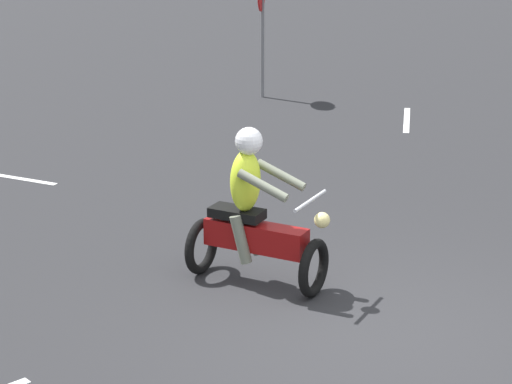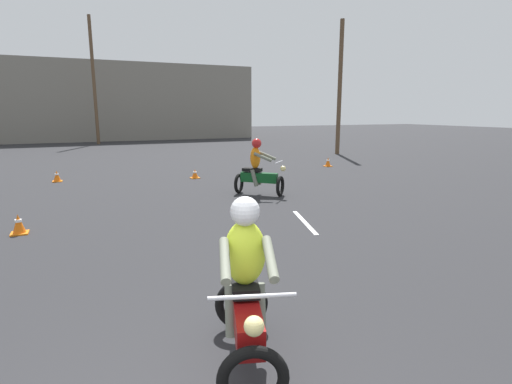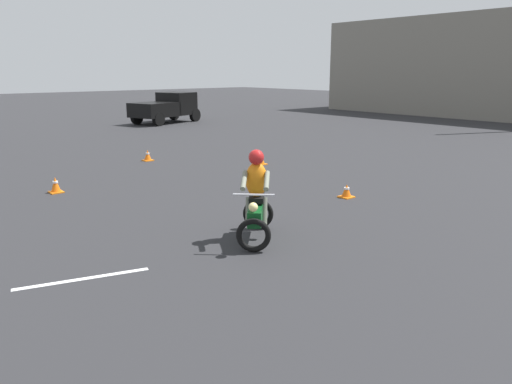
{
  "view_description": "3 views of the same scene",
  "coord_description": "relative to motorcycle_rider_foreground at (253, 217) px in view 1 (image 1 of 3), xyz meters",
  "views": [
    {
      "loc": [
        -8.38,
        -0.32,
        4.1
      ],
      "look_at": [
        0.99,
        1.33,
        1.0
      ],
      "focal_mm": 70.0,
      "sensor_mm": 36.0,
      "label": 1
    },
    {
      "loc": [
        -0.33,
        -1.91,
        2.42
      ],
      "look_at": [
        2.71,
        5.0,
        0.9
      ],
      "focal_mm": 28.0,
      "sensor_mm": 36.0,
      "label": 2
    },
    {
      "loc": [
        11.1,
        3.06,
        3.04
      ],
      "look_at": [
        4.43,
        8.67,
        0.9
      ],
      "focal_mm": 35.0,
      "sensor_mm": 36.0,
      "label": 3
    }
  ],
  "objects": [
    {
      "name": "stop_sign",
      "position": [
        8.72,
        1.4,
        0.91
      ],
      "size": [
        0.7,
        0.08,
        2.3
      ],
      "color": "slate",
      "rests_on": "ground"
    },
    {
      "name": "ground_plane",
      "position": [
        -1.01,
        -1.36,
        -0.73
      ],
      "size": [
        120.0,
        120.0,
        0.0
      ],
      "primitive_type": "plane",
      "color": "#28282B"
    },
    {
      "name": "lane_stripe_e",
      "position": [
        7.37,
        -1.35,
        -0.72
      ],
      "size": [
        1.78,
        0.13,
        0.01
      ],
      "primitive_type": "cube",
      "rotation": [
        0.0,
        0.0,
        1.59
      ],
      "color": "silver",
      "rests_on": "ground"
    },
    {
      "name": "motorcycle_rider_foreground",
      "position": [
        0.0,
        0.0,
        0.0
      ],
      "size": [
        1.02,
        1.55,
        1.66
      ],
      "rotation": [
        0.0,
        0.0,
        2.83
      ],
      "color": "black",
      "rests_on": "ground"
    }
  ]
}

